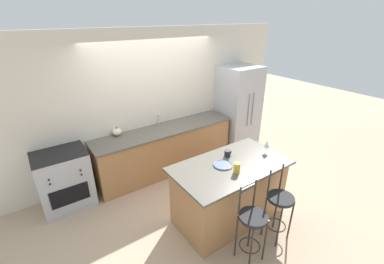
% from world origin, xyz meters
% --- Properties ---
extents(ground_plane, '(18.00, 18.00, 0.00)m').
position_xyz_m(ground_plane, '(0.00, 0.00, 0.00)').
color(ground_plane, tan).
extents(wall_back, '(6.00, 0.07, 2.70)m').
position_xyz_m(wall_back, '(0.00, 0.71, 1.35)').
color(wall_back, beige).
rests_on(wall_back, ground_plane).
extents(back_counter, '(2.77, 0.69, 0.91)m').
position_xyz_m(back_counter, '(0.00, 0.38, 0.46)').
color(back_counter, '#A87547').
rests_on(back_counter, ground_plane).
extents(sink_faucet, '(0.02, 0.13, 0.22)m').
position_xyz_m(sink_faucet, '(0.00, 0.59, 1.05)').
color(sink_faucet, '#ADAFB5').
rests_on(sink_faucet, back_counter).
extents(kitchen_island, '(1.69, 0.95, 0.95)m').
position_xyz_m(kitchen_island, '(0.12, -1.35, 0.48)').
color(kitchen_island, '#A87547').
rests_on(kitchen_island, ground_plane).
extents(refrigerator, '(0.80, 0.80, 1.90)m').
position_xyz_m(refrigerator, '(1.84, 0.31, 0.95)').
color(refrigerator, '#ADAFB5').
rests_on(refrigerator, ground_plane).
extents(oven_range, '(0.77, 0.63, 0.96)m').
position_xyz_m(oven_range, '(-1.84, 0.39, 0.48)').
color(oven_range, '#ADAFB5').
rests_on(oven_range, ground_plane).
extents(bar_stool_near, '(0.35, 0.35, 1.10)m').
position_xyz_m(bar_stool_near, '(-0.16, -2.06, 0.57)').
color(bar_stool_near, '#332D28').
rests_on(bar_stool_near, ground_plane).
extents(bar_stool_far, '(0.35, 0.35, 1.10)m').
position_xyz_m(bar_stool_far, '(0.40, -2.03, 0.57)').
color(bar_stool_far, '#332D28').
rests_on(bar_stool_far, ground_plane).
extents(dinner_plate, '(0.28, 0.28, 0.02)m').
position_xyz_m(dinner_plate, '(0.01, -1.30, 0.96)').
color(dinner_plate, '#425170').
rests_on(dinner_plate, kitchen_island).
extents(wine_glass, '(0.08, 0.08, 0.20)m').
position_xyz_m(wine_glass, '(0.80, -1.40, 1.09)').
color(wine_glass, white).
rests_on(wine_glass, kitchen_island).
extents(coffee_mug, '(0.13, 0.09, 0.10)m').
position_xyz_m(coffee_mug, '(0.24, -1.14, 1.00)').
color(coffee_mug, '#232326').
rests_on(coffee_mug, kitchen_island).
extents(tumbler_cup, '(0.08, 0.08, 0.14)m').
position_xyz_m(tumbler_cup, '(0.05, -1.54, 1.02)').
color(tumbler_cup, gold).
rests_on(tumbler_cup, kitchen_island).
extents(pumpkin_decoration, '(0.17, 0.17, 0.16)m').
position_xyz_m(pumpkin_decoration, '(-0.84, 0.60, 0.98)').
color(pumpkin_decoration, beige).
rests_on(pumpkin_decoration, back_counter).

